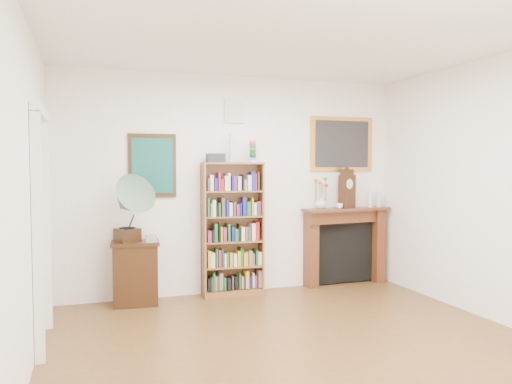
% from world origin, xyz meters
% --- Properties ---
extents(room, '(4.51, 5.01, 2.81)m').
position_xyz_m(room, '(0.00, 0.00, 1.40)').
color(room, brown).
rests_on(room, ground).
extents(door_casing, '(0.08, 1.02, 2.17)m').
position_xyz_m(door_casing, '(-2.21, 1.20, 1.26)').
color(door_casing, white).
rests_on(door_casing, left_wall).
extents(teal_poster, '(0.58, 0.04, 0.78)m').
position_xyz_m(teal_poster, '(-1.05, 2.48, 1.65)').
color(teal_poster, black).
rests_on(teal_poster, back_wall).
extents(small_picture, '(0.26, 0.04, 0.30)m').
position_xyz_m(small_picture, '(0.00, 2.48, 2.35)').
color(small_picture, white).
rests_on(small_picture, back_wall).
extents(gilt_painting, '(0.95, 0.04, 0.75)m').
position_xyz_m(gilt_painting, '(1.55, 2.48, 1.95)').
color(gilt_painting, gold).
rests_on(gilt_painting, back_wall).
extents(bookshelf, '(0.80, 0.33, 1.95)m').
position_xyz_m(bookshelf, '(-0.06, 2.34, 0.94)').
color(bookshelf, brown).
rests_on(bookshelf, floor).
extents(side_cabinet, '(0.59, 0.45, 0.76)m').
position_xyz_m(side_cabinet, '(-1.29, 2.28, 0.38)').
color(side_cabinet, black).
rests_on(side_cabinet, floor).
extents(fireplace, '(1.29, 0.41, 1.07)m').
position_xyz_m(fireplace, '(1.57, 2.41, 0.62)').
color(fireplace, '#532613').
rests_on(fireplace, floor).
extents(gramophone, '(0.69, 0.75, 0.80)m').
position_xyz_m(gramophone, '(-1.37, 2.21, 1.21)').
color(gramophone, black).
rests_on(gramophone, side_cabinet).
extents(cd_stack, '(0.12, 0.12, 0.08)m').
position_xyz_m(cd_stack, '(-1.11, 2.17, 0.80)').
color(cd_stack, '#B6B6C3').
rests_on(cd_stack, side_cabinet).
extents(mantel_clock, '(0.26, 0.20, 0.53)m').
position_xyz_m(mantel_clock, '(1.57, 2.35, 1.32)').
color(mantel_clock, black).
rests_on(mantel_clock, fireplace).
extents(flower_vase, '(0.19, 0.19, 0.16)m').
position_xyz_m(flower_vase, '(1.17, 2.35, 1.15)').
color(flower_vase, silver).
rests_on(flower_vase, fireplace).
extents(teacup, '(0.11, 0.11, 0.07)m').
position_xyz_m(teacup, '(1.42, 2.28, 1.11)').
color(teacup, white).
rests_on(teacup, fireplace).
extents(bottle_left, '(0.07, 0.07, 0.24)m').
position_xyz_m(bottle_left, '(1.95, 2.37, 1.19)').
color(bottle_left, silver).
rests_on(bottle_left, fireplace).
extents(bottle_right, '(0.06, 0.06, 0.20)m').
position_xyz_m(bottle_right, '(2.10, 2.39, 1.17)').
color(bottle_right, silver).
rests_on(bottle_right, fireplace).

